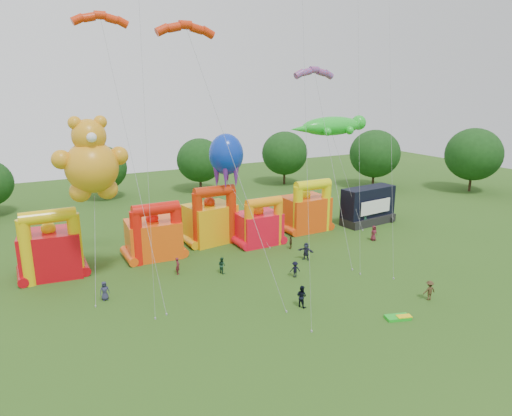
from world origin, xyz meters
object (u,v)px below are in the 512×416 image
stage_trailer (368,206)px  spectator_4 (291,243)px  octopus_kite (239,191)px  bouncy_castle_2 (211,220)px  teddy_bear_kite (92,187)px  spectator_0 (105,291)px  gecko_kite (342,164)px  bouncy_castle_0 (51,250)px

stage_trailer → spectator_4: stage_trailer is taller
octopus_kite → bouncy_castle_2: bearing=136.1°
teddy_bear_kite → spectator_0: teddy_bear_kite is taller
stage_trailer → teddy_bear_kite: size_ratio=0.51×
gecko_kite → spectator_0: size_ratio=8.48×
spectator_4 → bouncy_castle_0: bearing=-52.6°
spectator_0 → stage_trailer: bearing=7.2°
teddy_bear_kite → octopus_kite: size_ratio=1.21×
teddy_bear_kite → spectator_4: 23.52m
gecko_kite → octopus_kite: (-14.76, 0.46, -2.13)m
gecko_kite → octopus_kite: size_ratio=1.11×
teddy_bear_kite → spectator_0: size_ratio=9.19×
octopus_kite → spectator_0: bearing=-156.3°
octopus_kite → spectator_0: 19.67m
bouncy_castle_0 → gecko_kite: size_ratio=0.48×
teddy_bear_kite → spectator_4: size_ratio=10.59×
bouncy_castle_0 → gecko_kite: (35.50, -1.01, 6.06)m
gecko_kite → spectator_4: bearing=-159.9°
bouncy_castle_2 → teddy_bear_kite: teddy_bear_kite is taller
bouncy_castle_2 → stage_trailer: bearing=-7.7°
bouncy_castle_0 → gecko_kite: 36.02m
spectator_4 → gecko_kite: bearing=158.1°
bouncy_castle_0 → stage_trailer: bouncy_castle_0 is taller
teddy_bear_kite → gecko_kite: bearing=8.2°
bouncy_castle_0 → gecko_kite: bearing=-1.6°
bouncy_castle_2 → teddy_bear_kite: bearing=-152.2°
bouncy_castle_0 → teddy_bear_kite: size_ratio=0.45×
bouncy_castle_0 → teddy_bear_kite: 9.76m
spectator_0 → spectator_4: bearing=5.1°
bouncy_castle_0 → bouncy_castle_2: (18.08, 2.01, 0.03)m
bouncy_castle_2 → spectator_0: bouncy_castle_2 is taller
bouncy_castle_0 → spectator_0: bearing=-66.6°
teddy_bear_kite → gecko_kite: 32.16m
bouncy_castle_2 → spectator_4: (7.28, -6.73, -1.99)m
gecko_kite → octopus_kite: 14.92m
teddy_bear_kite → stage_trailer: bearing=7.1°
octopus_kite → spectator_0: (-17.22, -7.56, -5.78)m
stage_trailer → spectator_4: 15.58m
gecko_kite → spectator_4: (-10.13, -3.72, -8.02)m
gecko_kite → bouncy_castle_2: bearing=170.2°
spectator_0 → spectator_4: (21.85, 3.38, -0.12)m
stage_trailer → teddy_bear_kite: (-36.71, -4.55, 7.36)m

